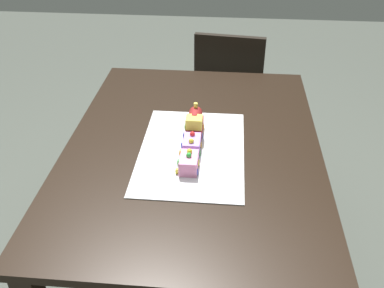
{
  "coord_description": "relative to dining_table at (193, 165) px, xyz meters",
  "views": [
    {
      "loc": [
        1.45,
        0.13,
        1.7
      ],
      "look_at": [
        0.05,
        0.0,
        0.77
      ],
      "focal_mm": 41.23,
      "sensor_mm": 36.0,
      "label": 1
    }
  ],
  "objects": [
    {
      "name": "chair",
      "position": [
        -1.03,
        0.14,
        -0.16
      ],
      "size": [
        0.44,
        0.44,
        0.86
      ],
      "rotation": [
        0.0,
        0.0,
        -1.69
      ],
      "color": "black",
      "rests_on": "ground"
    },
    {
      "name": "cake_locomotive",
      "position": [
        -0.07,
        -0.0,
        0.16
      ],
      "size": [
        0.14,
        0.08,
        0.12
      ],
      "color": "maroon",
      "rests_on": "cake_board"
    },
    {
      "name": "cake_car_gondola_bubblegum",
      "position": [
        0.18,
        -0.0,
        0.14
      ],
      "size": [
        0.1,
        0.08,
        0.07
      ],
      "color": "pink",
      "rests_on": "cake_board"
    },
    {
      "name": "cake_board",
      "position": [
        0.05,
        0.0,
        0.11
      ],
      "size": [
        0.6,
        0.4,
        0.0
      ],
      "primitive_type": "cube",
      "color": "silver",
      "rests_on": "dining_table"
    },
    {
      "name": "dining_table",
      "position": [
        0.0,
        0.0,
        0.0
      ],
      "size": [
        1.4,
        1.0,
        0.74
      ],
      "color": "black",
      "rests_on": "ground"
    },
    {
      "name": "ground_plane",
      "position": [
        0.0,
        0.0,
        -0.63
      ],
      "size": [
        8.0,
        8.0,
        0.0
      ],
      "primitive_type": "plane",
      "color": "#474C44"
    },
    {
      "name": "cake_car_tanker_lavender",
      "position": [
        0.06,
        -0.0,
        0.14
      ],
      "size": [
        0.1,
        0.08,
        0.07
      ],
      "color": "#AD84E0",
      "rests_on": "cake_board"
    }
  ]
}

